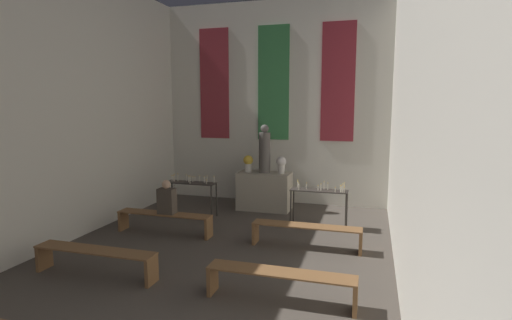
{
  "coord_description": "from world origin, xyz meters",
  "views": [
    {
      "loc": [
        2.72,
        -1.32,
        2.79
      ],
      "look_at": [
        0.0,
        7.94,
        1.44
      ],
      "focal_mm": 28.0,
      "sensor_mm": 36.0,
      "label": 1
    }
  ],
  "objects_px": {
    "pew_back_left": "(164,219)",
    "pew_back_right": "(306,231)",
    "pew_second_right": "(280,280)",
    "statue": "(265,151)",
    "flower_vase_right": "(281,164)",
    "flower_vase_left": "(248,162)",
    "candle_rack_right": "(319,195)",
    "candle_rack_left": "(191,187)",
    "altar": "(264,191)",
    "pew_second_left": "(95,256)",
    "person_seated": "(167,199)"
  },
  "relations": [
    {
      "from": "pew_back_left",
      "to": "pew_back_right",
      "type": "height_order",
      "value": "same"
    },
    {
      "from": "pew_second_right",
      "to": "statue",
      "type": "bearing_deg",
      "value": 107.69
    },
    {
      "from": "pew_second_right",
      "to": "flower_vase_right",
      "type": "bearing_deg",
      "value": 102.71
    },
    {
      "from": "statue",
      "to": "flower_vase_left",
      "type": "height_order",
      "value": "statue"
    },
    {
      "from": "pew_back_left",
      "to": "candle_rack_right",
      "type": "bearing_deg",
      "value": 24.57
    },
    {
      "from": "pew_back_left",
      "to": "candle_rack_left",
      "type": "bearing_deg",
      "value": 92.11
    },
    {
      "from": "flower_vase_left",
      "to": "pew_back_right",
      "type": "bearing_deg",
      "value": -52.3
    },
    {
      "from": "pew_back_left",
      "to": "pew_back_right",
      "type": "xyz_separation_m",
      "value": [
        3.09,
        0.0,
        0.0
      ]
    },
    {
      "from": "altar",
      "to": "pew_second_left",
      "type": "bearing_deg",
      "value": -107.69
    },
    {
      "from": "altar",
      "to": "pew_second_left",
      "type": "distance_m",
      "value": 5.08
    },
    {
      "from": "flower_vase_left",
      "to": "candle_rack_left",
      "type": "bearing_deg",
      "value": -135.09
    },
    {
      "from": "flower_vase_right",
      "to": "person_seated",
      "type": "bearing_deg",
      "value": -126.69
    },
    {
      "from": "candle_rack_left",
      "to": "pew_back_left",
      "type": "relative_size",
      "value": 0.61
    },
    {
      "from": "pew_back_right",
      "to": "person_seated",
      "type": "bearing_deg",
      "value": -180.0
    },
    {
      "from": "altar",
      "to": "candle_rack_right",
      "type": "xyz_separation_m",
      "value": [
        1.6,
        -1.14,
        0.24
      ]
    },
    {
      "from": "statue",
      "to": "person_seated",
      "type": "distance_m",
      "value": 3.08
    },
    {
      "from": "candle_rack_right",
      "to": "altar",
      "type": "bearing_deg",
      "value": 144.52
    },
    {
      "from": "statue",
      "to": "person_seated",
      "type": "height_order",
      "value": "statue"
    },
    {
      "from": "flower_vase_left",
      "to": "candle_rack_left",
      "type": "height_order",
      "value": "flower_vase_left"
    },
    {
      "from": "statue",
      "to": "candle_rack_right",
      "type": "height_order",
      "value": "statue"
    },
    {
      "from": "altar",
      "to": "statue",
      "type": "xyz_separation_m",
      "value": [
        0.0,
        0.0,
        1.08
      ]
    },
    {
      "from": "flower_vase_right",
      "to": "flower_vase_left",
      "type": "bearing_deg",
      "value": 180.0
    },
    {
      "from": "altar",
      "to": "candle_rack_right",
      "type": "bearing_deg",
      "value": -35.48
    },
    {
      "from": "candle_rack_right",
      "to": "pew_back_left",
      "type": "bearing_deg",
      "value": -155.43
    },
    {
      "from": "flower_vase_left",
      "to": "pew_second_left",
      "type": "xyz_separation_m",
      "value": [
        -1.09,
        -4.84,
        -0.92
      ]
    },
    {
      "from": "flower_vase_left",
      "to": "candle_rack_right",
      "type": "relative_size",
      "value": 0.35
    },
    {
      "from": "candle_rack_left",
      "to": "pew_back_right",
      "type": "distance_m",
      "value": 3.48
    },
    {
      "from": "flower_vase_left",
      "to": "flower_vase_right",
      "type": "relative_size",
      "value": 1.0
    },
    {
      "from": "flower_vase_left",
      "to": "candle_rack_right",
      "type": "distance_m",
      "value": 2.41
    },
    {
      "from": "flower_vase_left",
      "to": "statue",
      "type": "bearing_deg",
      "value": 0.0
    },
    {
      "from": "flower_vase_left",
      "to": "pew_back_right",
      "type": "xyz_separation_m",
      "value": [
        2.0,
        -2.58,
        -0.92
      ]
    },
    {
      "from": "statue",
      "to": "candle_rack_right",
      "type": "distance_m",
      "value": 2.14
    },
    {
      "from": "altar",
      "to": "pew_second_right",
      "type": "bearing_deg",
      "value": -72.31
    },
    {
      "from": "pew_back_left",
      "to": "person_seated",
      "type": "bearing_deg",
      "value": -0.0
    },
    {
      "from": "statue",
      "to": "flower_vase_left",
      "type": "xyz_separation_m",
      "value": [
        -0.45,
        -0.0,
        -0.33
      ]
    },
    {
      "from": "pew_second_left",
      "to": "pew_back_right",
      "type": "xyz_separation_m",
      "value": [
        3.09,
        2.26,
        0.0
      ]
    },
    {
      "from": "pew_second_right",
      "to": "pew_second_left",
      "type": "bearing_deg",
      "value": 180.0
    },
    {
      "from": "altar",
      "to": "pew_back_right",
      "type": "xyz_separation_m",
      "value": [
        1.54,
        -2.58,
        -0.16
      ]
    },
    {
      "from": "candle_rack_right",
      "to": "pew_back_left",
      "type": "distance_m",
      "value": 3.49
    },
    {
      "from": "candle_rack_left",
      "to": "person_seated",
      "type": "relative_size",
      "value": 1.77
    },
    {
      "from": "flower_vase_right",
      "to": "pew_second_left",
      "type": "bearing_deg",
      "value": -112.42
    },
    {
      "from": "candle_rack_right",
      "to": "pew_second_right",
      "type": "bearing_deg",
      "value": -90.94
    },
    {
      "from": "pew_second_right",
      "to": "pew_back_left",
      "type": "xyz_separation_m",
      "value": [
        -3.09,
        2.26,
        0.0
      ]
    },
    {
      "from": "statue",
      "to": "pew_second_right",
      "type": "distance_m",
      "value": 5.23
    },
    {
      "from": "pew_back_left",
      "to": "flower_vase_right",
      "type": "bearing_deg",
      "value": 52.3
    },
    {
      "from": "altar",
      "to": "statue",
      "type": "distance_m",
      "value": 1.08
    },
    {
      "from": "flower_vase_left",
      "to": "flower_vase_right",
      "type": "bearing_deg",
      "value": 0.0
    },
    {
      "from": "statue",
      "to": "pew_second_right",
      "type": "relative_size",
      "value": 0.6
    },
    {
      "from": "altar",
      "to": "flower_vase_left",
      "type": "height_order",
      "value": "flower_vase_left"
    },
    {
      "from": "statue",
      "to": "candle_rack_left",
      "type": "xyz_separation_m",
      "value": [
        -1.6,
        -1.14,
        -0.84
      ]
    }
  ]
}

